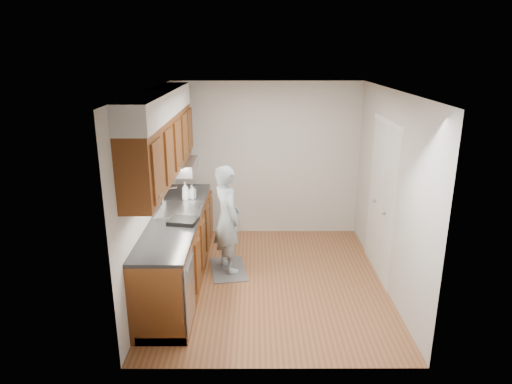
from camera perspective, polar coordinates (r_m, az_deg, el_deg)
floor at (r=6.22m, az=1.70°, el=-11.06°), size 3.50×3.50×0.00m
ceiling at (r=5.48m, az=1.94°, el=12.54°), size 3.50×3.50×0.00m
wall_left at (r=5.87m, az=-12.98°, el=-0.02°), size 0.02×3.50×2.50m
wall_right at (r=5.97m, az=16.35°, el=0.00°), size 0.02×3.50×2.50m
wall_back at (r=7.42m, az=1.37°, el=4.07°), size 3.00×0.02×2.50m
counter at (r=6.08m, az=-9.71°, el=-6.88°), size 0.64×2.80×1.30m
upper_cabinets at (r=5.71m, az=-11.70°, el=6.82°), size 0.47×2.80×1.21m
closet_door at (r=6.31m, az=15.34°, el=-1.13°), size 0.02×1.22×2.05m
floor_mat at (r=6.52m, az=-3.48°, el=-9.60°), size 0.58×0.84×0.01m
person at (r=6.17m, az=-3.62°, el=-2.51°), size 0.64×0.72×1.70m
soap_bottle_a at (r=6.44m, az=-8.83°, el=0.12°), size 0.12×0.12×0.27m
soap_bottle_b at (r=6.50m, az=-8.02°, el=0.03°), size 0.11×0.11×0.20m
soap_bottle_c at (r=6.62m, az=-8.66°, el=0.13°), size 0.17×0.17×0.16m
steel_can at (r=6.64m, az=-7.94°, el=0.09°), size 0.08×0.08×0.13m
dish_rack at (r=5.63m, az=-9.09°, el=-3.61°), size 0.38×0.34×0.05m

